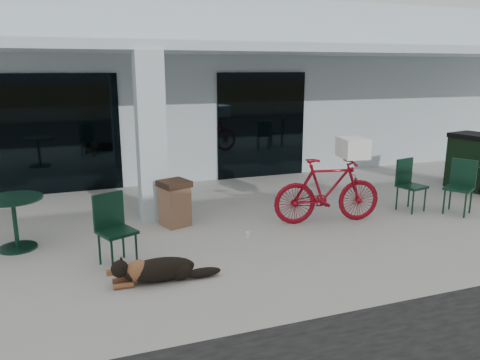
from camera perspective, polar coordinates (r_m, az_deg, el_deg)
name	(u,v)px	position (r m, az deg, el deg)	size (l,w,h in m)	color
ground	(275,252)	(7.44, 4.33, -8.76)	(80.00, 80.00, 0.00)	#ADABA3
building	(166,86)	(15.05, -9.06, 11.22)	(22.00, 7.00, 4.50)	silver
storefront_glass_left	(56,135)	(11.35, -21.51, 5.18)	(2.80, 0.06, 2.70)	black
storefront_glass_right	(262,125)	(12.25, 2.65, 6.66)	(2.40, 0.06, 2.70)	black
column	(151,138)	(8.76, -10.80, 5.06)	(0.50, 0.50, 3.12)	silver
overhang	(209,48)	(10.27, -3.85, 15.71)	(22.00, 2.80, 0.18)	silver
bicycle	(327,191)	(8.77, 10.62, -1.28)	(0.57, 2.03, 1.22)	maroon
laundry_basket	(353,148)	(8.78, 13.59, 3.84)	(0.60, 0.45, 0.36)	white
dog	(159,268)	(6.49, -9.81, -10.56)	(1.12, 0.37, 0.37)	black
cup_near_dog	(248,235)	(8.02, 0.96, -6.67)	(0.08, 0.08, 0.10)	white
cafe_table_near	(15,223)	(8.21, -25.72, -4.79)	(0.90, 0.90, 0.85)	#133727
cafe_chair_near	(117,231)	(7.01, -14.80, -6.02)	(0.47, 0.52, 1.05)	#133727
cafe_chair_far_a	(412,186)	(9.96, 20.23, -0.65)	(0.47, 0.51, 1.04)	#133727
cafe_chair_far_b	(459,188)	(10.10, 25.13, -0.84)	(0.48, 0.53, 1.06)	#133727
trash_receptacle	(175,203)	(8.57, -7.95, -2.82)	(0.49, 0.49, 0.84)	brown
wheeled_bin	(474,161)	(12.37, 26.63, 2.04)	(0.81, 1.03, 1.31)	black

